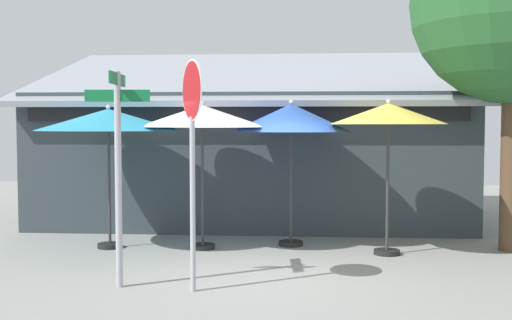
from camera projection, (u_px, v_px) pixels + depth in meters
ground_plane at (260, 274)px, 9.51m from camera, size 28.00×28.00×0.10m
cafe_building at (254, 153)px, 15.00m from camera, size 9.69×5.77×4.14m
street_sign_post at (118, 155)px, 8.49m from camera, size 0.87×0.93×2.90m
stop_sign at (192, 129)px, 8.25m from camera, size 0.38×0.72×3.04m
patio_umbrella_teal_left at (108, 121)px, 11.17m from camera, size 2.55×2.55×2.54m
patio_umbrella_ivory_center at (202, 117)px, 11.08m from camera, size 2.27×2.27×2.60m
patio_umbrella_royal_blue_right at (291, 119)px, 11.38m from camera, size 2.15×2.15×2.63m
patio_umbrella_mustard_far_right at (388, 116)px, 10.59m from camera, size 1.94×1.94×2.62m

